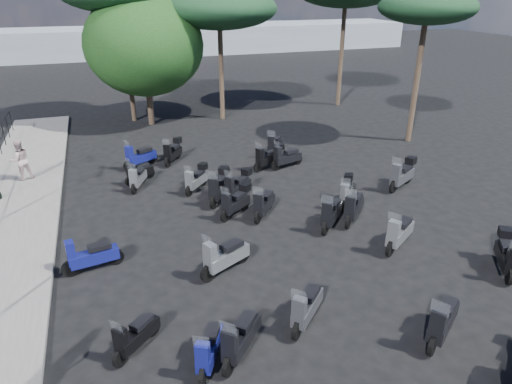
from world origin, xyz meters
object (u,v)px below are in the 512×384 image
object	(u,v)px
scooter_21	(346,192)
pine_0	(219,9)
scooter_32	(238,185)
scooter_23	(286,158)
scooter_28	(402,175)
scooter_3	(91,256)
scooter_13	(442,321)
scooter_31	(331,214)
broadleaf_tree	(144,45)
scooter_17	(173,152)
scooter_4	(139,173)
scooter_29	(274,146)
scooter_22	(264,204)
scooter_1	(209,349)
scooter_10	(196,179)
scooter_27	(399,233)
scooter_15	(219,187)
scooter_26	(507,255)
scooter_14	(225,257)
scooter_20	(353,208)
scooter_11	(140,157)
scooter_16	(269,158)
scooter_2	(136,336)
pedestrian_far	(20,160)
scooter_5	(138,178)
pine_3	(427,8)
scooter_8	(306,308)

from	to	relation	value
scooter_21	pine_0	world-z (taller)	pine_0
scooter_21	scooter_32	size ratio (longest dim) A/B	1.02
scooter_23	scooter_28	world-z (taller)	scooter_28
scooter_3	scooter_13	distance (m)	9.30
scooter_31	broadleaf_tree	xyz separation A→B (m)	(-4.05, 14.54, 3.94)
scooter_17	scooter_21	size ratio (longest dim) A/B	1.03
scooter_4	scooter_28	distance (m)	10.64
scooter_3	scooter_29	xyz separation A→B (m)	(8.38, 7.29, 0.01)
scooter_22	broadleaf_tree	bearing A→B (deg)	-40.29
scooter_1	scooter_4	bearing A→B (deg)	-60.31
scooter_10	scooter_27	xyz separation A→B (m)	(4.96, -6.28, 0.03)
scooter_15	scooter_26	size ratio (longest dim) A/B	1.07
scooter_32	scooter_13	bearing A→B (deg)	156.11
scooter_15	scooter_31	xyz separation A→B (m)	(3.00, -3.22, -0.05)
scooter_14	pine_0	xyz separation A→B (m)	(4.25, 15.78, 5.71)
scooter_4	scooter_17	world-z (taller)	scooter_17
scooter_4	scooter_20	size ratio (longest dim) A/B	0.90
scooter_11	scooter_27	distance (m)	11.73
scooter_22	scooter_16	bearing A→B (deg)	-72.67
scooter_2	scooter_21	xyz separation A→B (m)	(8.06, 5.06, 0.08)
scooter_22	scooter_1	bearing A→B (deg)	100.70
pedestrian_far	scooter_5	xyz separation A→B (m)	(4.38, -2.13, -0.57)
scooter_2	pine_3	xyz separation A→B (m)	(14.94, 10.70, 6.03)
scooter_4	scooter_22	world-z (taller)	scooter_22
scooter_28	scooter_32	world-z (taller)	scooter_28
scooter_3	scooter_10	bearing A→B (deg)	-51.40
scooter_3	scooter_27	size ratio (longest dim) A/B	1.09
scooter_8	scooter_3	bearing A→B (deg)	5.14
scooter_8	pine_3	size ratio (longest dim) A/B	0.19
pine_0	scooter_31	bearing A→B (deg)	-90.73
scooter_8	scooter_29	bearing A→B (deg)	-62.40
scooter_10	scooter_20	bearing A→B (deg)	178.65
scooter_14	scooter_21	bearing A→B (deg)	-90.11
scooter_16	scooter_28	xyz separation A→B (m)	(4.28, -3.70, 0.05)
scooter_31	broadleaf_tree	distance (m)	15.60
scooter_3	scooter_13	size ratio (longest dim) A/B	1.12
scooter_26	scooter_27	distance (m)	2.95
scooter_13	scooter_31	distance (m)	5.60
scooter_29	scooter_32	world-z (taller)	scooter_29
scooter_10	scooter_31	xyz separation A→B (m)	(3.61, -4.41, 0.03)
scooter_5	scooter_23	size ratio (longest dim) A/B	0.88
scooter_11	scooter_23	world-z (taller)	scooter_11
scooter_5	pine_0	size ratio (longest dim) A/B	0.20
scooter_17	scooter_29	world-z (taller)	scooter_29
scooter_2	scooter_22	bearing A→B (deg)	-86.43
scooter_10	scooter_17	world-z (taller)	scooter_17
scooter_10	scooter_20	xyz separation A→B (m)	(4.54, -4.26, 0.03)
broadleaf_tree	scooter_27	bearing A→B (deg)	-71.77
scooter_21	scooter_20	bearing A→B (deg)	107.49
scooter_8	scooter_21	distance (m)	6.86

